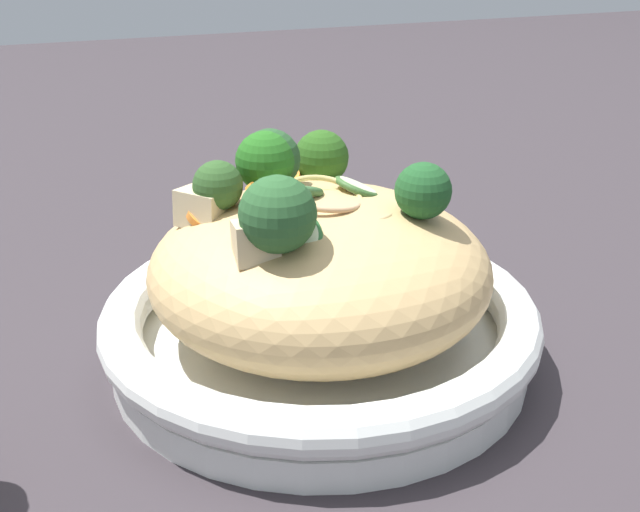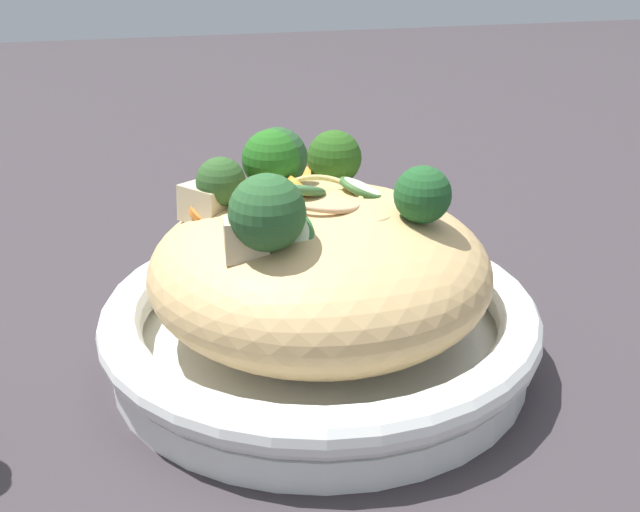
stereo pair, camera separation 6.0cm
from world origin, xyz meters
The scene contains 7 objects.
ground_plane centered at (0.00, 0.00, 0.00)m, with size 3.00×3.00×0.00m, color #332D31.
serving_bowl centered at (0.00, 0.00, 0.03)m, with size 0.32×0.32×0.06m.
noodle_heap centered at (0.00, 0.00, 0.08)m, with size 0.25×0.25×0.12m.
broccoli_florets centered at (0.02, 0.01, 0.14)m, with size 0.20×0.18×0.07m.
carrot_coins centered at (0.04, 0.03, 0.12)m, with size 0.11×0.11×0.03m.
zucchini_slices centered at (0.00, 0.01, 0.13)m, with size 0.12×0.11×0.03m.
chicken_chunks centered at (0.00, 0.07, 0.12)m, with size 0.12×0.05×0.03m.
Camera 2 is at (-0.53, 0.12, 0.33)m, focal length 46.80 mm.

